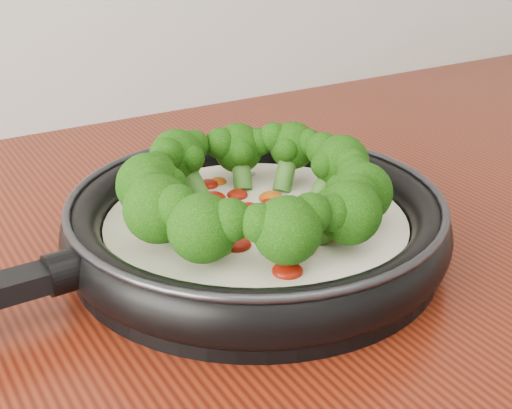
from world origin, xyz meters
TOP-DOWN VIEW (x-y plane):
  - skillet at (-0.12, 1.05)m, footprint 0.54×0.36m

SIDE VIEW (x-z plane):
  - skillet at x=-0.12m, z-range 0.89..0.99m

